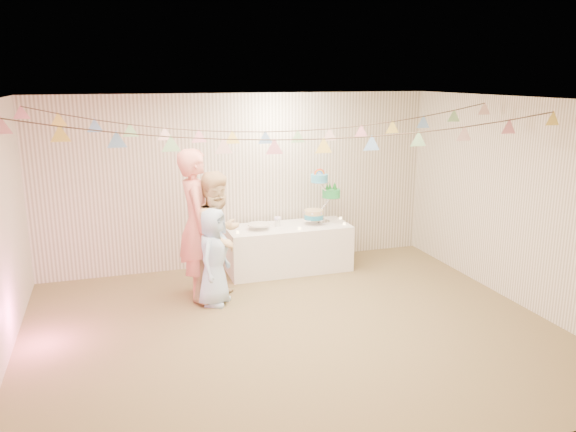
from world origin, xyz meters
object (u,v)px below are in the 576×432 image
object	(u,v)px
person_adult_a	(197,224)
person_child	(214,257)
table	(288,248)
person_adult_b	(218,236)
cake_stand	(322,193)

from	to	relation	value
person_adult_a	person_child	distance (m)	0.50
person_adult_a	person_child	xyz separation A→B (m)	(0.14, -0.33, -0.35)
table	person_child	world-z (taller)	person_child
table	person_adult_b	xyz separation A→B (m)	(-1.19, -0.75, 0.50)
person_adult_a	person_child	bearing A→B (deg)	-152.07
person_adult_b	person_adult_a	bearing A→B (deg)	107.02
person_adult_b	person_child	world-z (taller)	person_adult_b
cake_stand	person_child	bearing A→B (deg)	-151.86
person_adult_b	cake_stand	bearing A→B (deg)	-18.16
table	cake_stand	world-z (taller)	cake_stand
table	person_child	bearing A→B (deg)	-144.07
person_adult_a	person_adult_b	distance (m)	0.31
cake_stand	person_child	size ratio (longest dim) A/B	0.61
person_adult_a	person_child	size ratio (longest dim) A/B	1.56
cake_stand	person_child	xyz separation A→B (m)	(-1.84, -0.98, -0.51)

